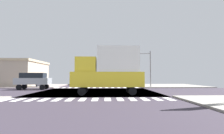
# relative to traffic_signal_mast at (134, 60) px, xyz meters

# --- Properties ---
(ground) EXTENTS (90.00, 90.00, 0.05)m
(ground) POSITION_rel_traffic_signal_mast_xyz_m (-5.80, -7.41, -4.56)
(ground) COLOR #352E39
(sidewalk_corner_ne) EXTENTS (12.00, 12.00, 0.14)m
(sidewalk_corner_ne) POSITION_rel_traffic_signal_mast_xyz_m (7.20, 4.59, -4.47)
(sidewalk_corner_ne) COLOR gray
(sidewalk_corner_ne) RESTS_ON ground
(sidewalk_corner_nw) EXTENTS (12.00, 12.00, 0.14)m
(sidewalk_corner_nw) POSITION_rel_traffic_signal_mast_xyz_m (-18.80, 4.59, -4.47)
(sidewalk_corner_nw) COLOR gray
(sidewalk_corner_nw) RESTS_ON ground
(crosswalk_near) EXTENTS (13.50, 2.00, 0.01)m
(crosswalk_near) POSITION_rel_traffic_signal_mast_xyz_m (-6.05, -14.71, -4.54)
(crosswalk_near) COLOR white
(crosswalk_near) RESTS_ON ground
(crosswalk_far) EXTENTS (13.50, 2.00, 0.01)m
(crosswalk_far) POSITION_rel_traffic_signal_mast_xyz_m (-6.05, -0.11, -4.54)
(crosswalk_far) COLOR white
(crosswalk_far) RESTS_ON ground
(traffic_signal_mast) EXTENTS (7.09, 0.55, 6.12)m
(traffic_signal_mast) POSITION_rel_traffic_signal_mast_xyz_m (0.00, 0.00, 0.00)
(traffic_signal_mast) COLOR gray
(traffic_signal_mast) RESTS_ON ground
(street_lamp) EXTENTS (1.78, 0.32, 8.91)m
(street_lamp) POSITION_rel_traffic_signal_mast_xyz_m (1.59, 13.58, 0.72)
(street_lamp) COLOR gray
(street_lamp) RESTS_ON ground
(bank_building) EXTENTS (12.55, 10.76, 4.89)m
(bank_building) POSITION_rel_traffic_signal_mast_xyz_m (-22.97, 5.56, -2.09)
(bank_building) COLOR #BBA892
(bank_building) RESTS_ON ground
(sedan_nearside_1) EXTENTS (1.80, 4.30, 1.88)m
(sedan_nearside_1) POSITION_rel_traffic_signal_mast_xyz_m (-10.80, 10.56, -3.42)
(sedan_nearside_1) COLOR black
(sedan_nearside_1) RESTS_ON ground
(suv_farside_1) EXTENTS (4.60, 1.96, 2.34)m
(suv_farside_1) POSITION_rel_traffic_signal_mast_xyz_m (-14.91, -3.91, -3.14)
(suv_farside_1) COLOR black
(suv_farside_1) RESTS_ON ground
(box_truck_queued_1) EXTENTS (7.20, 2.40, 4.85)m
(box_truck_queued_1) POSITION_rel_traffic_signal_mast_xyz_m (-4.32, -10.91, -1.97)
(box_truck_queued_1) COLOR black
(box_truck_queued_1) RESTS_ON ground
(sedan_leading_2) EXTENTS (1.80, 4.30, 1.88)m
(sedan_leading_2) POSITION_rel_traffic_signal_mast_xyz_m (-7.80, 8.20, -3.42)
(sedan_leading_2) COLOR black
(sedan_leading_2) RESTS_ON ground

